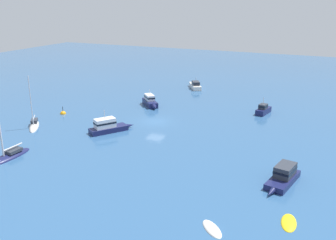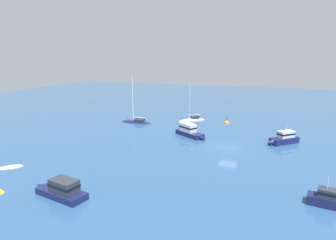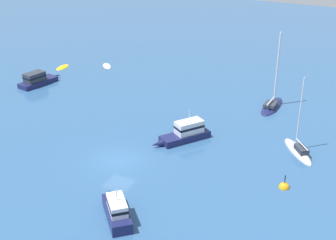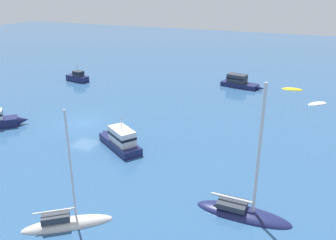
{
  "view_description": "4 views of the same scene",
  "coord_description": "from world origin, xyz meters",
  "px_view_note": "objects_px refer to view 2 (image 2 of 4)",
  "views": [
    {
      "loc": [
        -47.02,
        -23.37,
        17.14
      ],
      "look_at": [
        -6.74,
        -5.12,
        2.89
      ],
      "focal_mm": 40.34,
      "sensor_mm": 36.0,
      "label": 1
    },
    {
      "loc": [
        5.43,
        -40.13,
        12.87
      ],
      "look_at": [
        -9.38,
        1.26,
        2.93
      ],
      "focal_mm": 31.7,
      "sensor_mm": 36.0,
      "label": 2
    },
    {
      "loc": [
        31.84,
        21.22,
        21.87
      ],
      "look_at": [
        -6.28,
        2.02,
        1.96
      ],
      "focal_mm": 50.68,
      "sensor_mm": 36.0,
      "label": 3
    },
    {
      "loc": [
        -21.57,
        28.41,
        13.7
      ],
      "look_at": [
        -10.78,
        2.72,
        2.88
      ],
      "focal_mm": 37.98,
      "sensor_mm": 36.0,
      "label": 4
    }
  ],
  "objects_px": {
    "yacht": "(192,120)",
    "rib": "(11,167)",
    "cabin_cruiser": "(189,131)",
    "powerboat_1": "(62,189)",
    "motor_cruiser": "(283,138)",
    "powerboat": "(332,200)",
    "sailboat": "(136,122)",
    "channel_buoy": "(227,123)"
  },
  "relations": [
    {
      "from": "yacht",
      "to": "sailboat",
      "type": "bearing_deg",
      "value": -8.93
    },
    {
      "from": "powerboat",
      "to": "powerboat_1",
      "type": "distance_m",
      "value": 23.74
    },
    {
      "from": "powerboat_1",
      "to": "rib",
      "type": "height_order",
      "value": "powerboat_1"
    },
    {
      "from": "yacht",
      "to": "cabin_cruiser",
      "type": "bearing_deg",
      "value": 65.47
    },
    {
      "from": "powerboat",
      "to": "yacht",
      "type": "relative_size",
      "value": 0.57
    },
    {
      "from": "powerboat_1",
      "to": "channel_buoy",
      "type": "bearing_deg",
      "value": -93.98
    },
    {
      "from": "motor_cruiser",
      "to": "rib",
      "type": "xyz_separation_m",
      "value": [
        -29.8,
        -20.54,
        -0.76
      ]
    },
    {
      "from": "motor_cruiser",
      "to": "powerboat_1",
      "type": "xyz_separation_m",
      "value": [
        -19.43,
        -24.4,
        -0.04
      ]
    },
    {
      "from": "powerboat_1",
      "to": "yacht",
      "type": "distance_m",
      "value": 34.5
    },
    {
      "from": "powerboat",
      "to": "channel_buoy",
      "type": "bearing_deg",
      "value": 125.45
    },
    {
      "from": "sailboat",
      "to": "rib",
      "type": "distance_m",
      "value": 25.62
    },
    {
      "from": "sailboat",
      "to": "channel_buoy",
      "type": "distance_m",
      "value": 17.1
    },
    {
      "from": "powerboat",
      "to": "powerboat_1",
      "type": "xyz_separation_m",
      "value": [
        -22.91,
        -6.22,
        0.1
      ]
    },
    {
      "from": "powerboat",
      "to": "yacht",
      "type": "height_order",
      "value": "yacht"
    },
    {
      "from": "motor_cruiser",
      "to": "channel_buoy",
      "type": "distance_m",
      "value": 14.23
    },
    {
      "from": "powerboat",
      "to": "channel_buoy",
      "type": "height_order",
      "value": "powerboat"
    },
    {
      "from": "powerboat",
      "to": "rib",
      "type": "relative_size",
      "value": 1.67
    },
    {
      "from": "sailboat",
      "to": "yacht",
      "type": "relative_size",
      "value": 1.16
    },
    {
      "from": "powerboat_1",
      "to": "cabin_cruiser",
      "type": "bearing_deg",
      "value": -91.39
    },
    {
      "from": "yacht",
      "to": "rib",
      "type": "bearing_deg",
      "value": 28.92
    },
    {
      "from": "sailboat",
      "to": "yacht",
      "type": "xyz_separation_m",
      "value": [
        9.54,
        5.17,
        -0.08
      ]
    },
    {
      "from": "motor_cruiser",
      "to": "powerboat_1",
      "type": "height_order",
      "value": "motor_cruiser"
    },
    {
      "from": "yacht",
      "to": "motor_cruiser",
      "type": "bearing_deg",
      "value": 111.38
    },
    {
      "from": "yacht",
      "to": "powerboat_1",
      "type": "bearing_deg",
      "value": 47.61
    },
    {
      "from": "cabin_cruiser",
      "to": "yacht",
      "type": "height_order",
      "value": "yacht"
    },
    {
      "from": "sailboat",
      "to": "rib",
      "type": "relative_size",
      "value": 3.4
    },
    {
      "from": "rib",
      "to": "channel_buoy",
      "type": "distance_m",
      "value": 36.78
    },
    {
      "from": "powerboat_1",
      "to": "cabin_cruiser",
      "type": "xyz_separation_m",
      "value": [
        5.45,
        23.68,
        0.09
      ]
    },
    {
      "from": "powerboat_1",
      "to": "channel_buoy",
      "type": "relative_size",
      "value": 3.93
    },
    {
      "from": "cabin_cruiser",
      "to": "powerboat_1",
      "type": "bearing_deg",
      "value": -69.29
    },
    {
      "from": "sailboat",
      "to": "yacht",
      "type": "height_order",
      "value": "sailboat"
    },
    {
      "from": "cabin_cruiser",
      "to": "yacht",
      "type": "relative_size",
      "value": 0.76
    },
    {
      "from": "motor_cruiser",
      "to": "channel_buoy",
      "type": "height_order",
      "value": "motor_cruiser"
    },
    {
      "from": "motor_cruiser",
      "to": "yacht",
      "type": "height_order",
      "value": "yacht"
    },
    {
      "from": "powerboat",
      "to": "yacht",
      "type": "xyz_separation_m",
      "value": [
        -19.9,
        28.14,
        -0.5
      ]
    },
    {
      "from": "motor_cruiser",
      "to": "channel_buoy",
      "type": "bearing_deg",
      "value": -89.87
    },
    {
      "from": "yacht",
      "to": "rib",
      "type": "xyz_separation_m",
      "value": [
        -13.39,
        -30.5,
        -0.12
      ]
    },
    {
      "from": "cabin_cruiser",
      "to": "sailboat",
      "type": "xyz_separation_m",
      "value": [
        -11.97,
        5.51,
        -0.6
      ]
    },
    {
      "from": "rib",
      "to": "powerboat_1",
      "type": "bearing_deg",
      "value": 116.23
    },
    {
      "from": "yacht",
      "to": "channel_buoy",
      "type": "distance_m",
      "value": 6.65
    },
    {
      "from": "cabin_cruiser",
      "to": "motor_cruiser",
      "type": "bearing_deg",
      "value": 36.62
    },
    {
      "from": "rib",
      "to": "yacht",
      "type": "bearing_deg",
      "value": -157.06
    }
  ]
}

